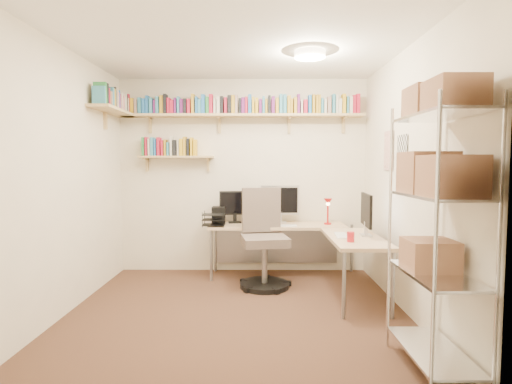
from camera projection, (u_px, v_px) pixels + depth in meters
ground at (237, 311)px, 3.82m from camera, size 3.20×3.20×0.00m
room_shell at (237, 149)px, 3.71m from camera, size 3.24×3.04×2.52m
wall_shelves at (209, 114)px, 4.97m from camera, size 3.12×1.09×0.80m
corner_desk at (286, 228)px, 4.76m from camera, size 1.94×1.70×1.14m
office_chair at (264, 245)px, 4.59m from camera, size 0.60×0.60×1.13m
wire_rack at (437, 179)px, 2.64m from camera, size 0.39×0.79×1.94m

